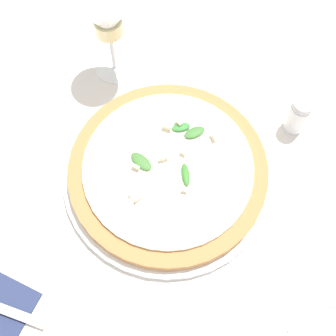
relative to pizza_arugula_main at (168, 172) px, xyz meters
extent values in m
plane|color=silver|center=(-0.01, -0.01, -0.02)|extent=(6.00, 6.00, 0.00)
cylinder|color=white|center=(0.00, 0.00, -0.01)|extent=(0.31, 0.31, 0.01)
cylinder|color=#AD7542|center=(0.00, 0.00, 0.00)|extent=(0.29, 0.29, 0.02)
cylinder|color=silver|center=(0.00, 0.00, 0.02)|extent=(0.25, 0.25, 0.01)
ellipsoid|color=#3C7030|center=(0.03, 0.02, 0.02)|extent=(0.04, 0.02, 0.01)
ellipsoid|color=#39702E|center=(0.01, -0.07, 0.02)|extent=(0.03, 0.04, 0.01)
ellipsoid|color=#307931|center=(0.03, -0.06, 0.02)|extent=(0.03, 0.03, 0.01)
ellipsoid|color=#337529|center=(-0.03, -0.01, 0.02)|extent=(0.03, 0.03, 0.01)
cube|color=#EFE5C6|center=(0.04, -0.04, 0.03)|extent=(0.01, 0.01, 0.01)
cube|color=#EFE5C6|center=(0.01, 0.07, 0.03)|extent=(0.01, 0.01, 0.00)
cube|color=#EFE5C6|center=(0.01, 0.00, 0.03)|extent=(0.01, 0.01, 0.01)
cube|color=#EFE5C6|center=(-0.01, 0.06, 0.03)|extent=(0.00, 0.01, 0.01)
cube|color=#EFE5C6|center=(-0.04, 0.01, 0.03)|extent=(0.01, 0.01, 0.00)
cube|color=#EFE5C6|center=(-0.02, -0.08, 0.03)|extent=(0.01, 0.01, 0.01)
cube|color=#EFE5C6|center=(0.04, -0.06, 0.03)|extent=(0.01, 0.01, 0.01)
cube|color=#EFE5C6|center=(0.03, 0.04, 0.03)|extent=(0.01, 0.01, 0.01)
cube|color=#EFE5C6|center=(0.00, -0.03, 0.03)|extent=(0.01, 0.01, 0.00)
cylinder|color=white|center=(0.20, -0.08, -0.01)|extent=(0.07, 0.07, 0.00)
cylinder|color=white|center=(0.20, -0.08, 0.03)|extent=(0.01, 0.01, 0.08)
cone|color=white|center=(0.20, -0.08, 0.10)|extent=(0.08, 0.08, 0.07)
cylinder|color=beige|center=(0.20, -0.08, 0.08)|extent=(0.04, 0.04, 0.02)
cube|color=silver|center=(0.02, 0.29, -0.01)|extent=(0.12, 0.07, 0.00)
cylinder|color=silver|center=(-0.08, -0.20, 0.01)|extent=(0.03, 0.03, 0.06)
cylinder|color=#B7B7BF|center=(-0.08, -0.20, 0.04)|extent=(0.03, 0.03, 0.01)
camera|label=1|loc=(-0.20, 0.20, 0.62)|focal=50.00mm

